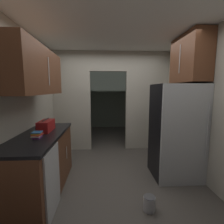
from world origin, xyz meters
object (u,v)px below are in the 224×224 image
(boombox, at_px, (46,126))
(book_stack, at_px, (37,135))
(dishwasher, at_px, (53,182))
(refrigerator, at_px, (176,131))
(paint_can, at_px, (149,203))

(boombox, relative_size, book_stack, 2.50)
(dishwasher, xyz_separation_m, book_stack, (-0.27, 0.28, 0.54))
(refrigerator, relative_size, paint_can, 8.63)
(boombox, bearing_deg, refrigerator, 3.85)
(refrigerator, bearing_deg, boombox, -176.15)
(dishwasher, distance_m, book_stack, 0.67)
(dishwasher, relative_size, boombox, 2.22)
(boombox, distance_m, book_stack, 0.40)
(dishwasher, bearing_deg, boombox, 112.35)
(refrigerator, xyz_separation_m, boombox, (-2.26, -0.15, 0.17))
(book_stack, relative_size, paint_can, 0.80)
(dishwasher, height_order, book_stack, book_stack)
(paint_can, bearing_deg, boombox, 155.19)
(book_stack, height_order, paint_can, book_stack)
(boombox, bearing_deg, book_stack, -89.02)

